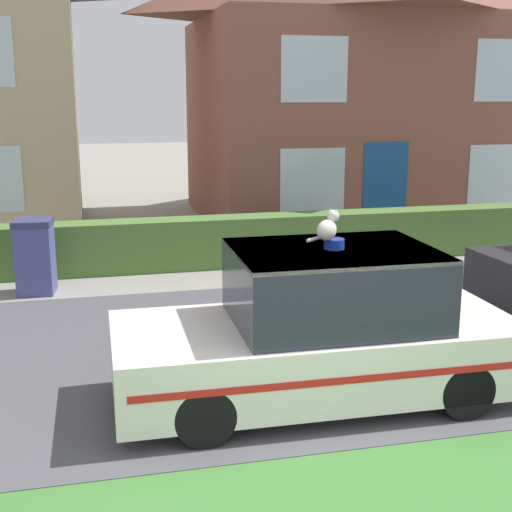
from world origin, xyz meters
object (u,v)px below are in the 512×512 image
(cat, at_px, (328,228))
(house_right, at_px, (360,66))
(police_car, at_px, (321,331))
(wheelie_bin, at_px, (35,256))

(cat, relative_size, house_right, 0.04)
(police_car, xyz_separation_m, wheelie_bin, (-3.13, 4.86, -0.14))
(cat, height_order, wheelie_bin, cat)
(house_right, relative_size, wheelie_bin, 6.86)
(police_car, relative_size, wheelie_bin, 3.51)
(wheelie_bin, bearing_deg, police_car, -50.69)
(wheelie_bin, bearing_deg, cat, -50.81)
(cat, xyz_separation_m, wheelie_bin, (-3.16, 4.92, -1.24))
(police_car, xyz_separation_m, cat, (0.02, -0.06, 1.09))
(police_car, height_order, cat, cat)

